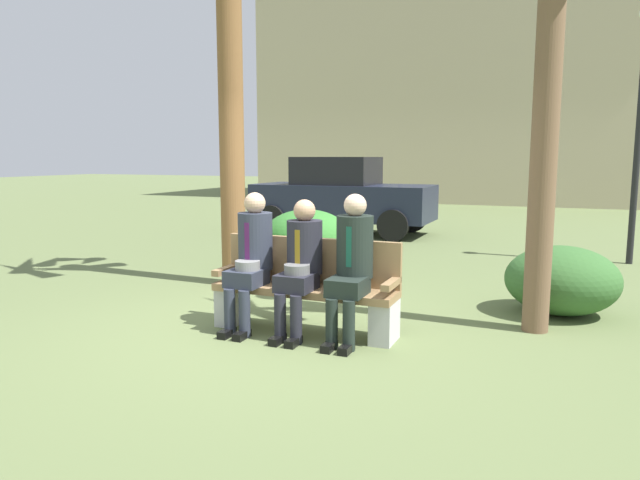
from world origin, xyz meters
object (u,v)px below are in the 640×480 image
Objects in this scene: park_bench at (307,289)px; parked_car_near at (342,195)px; seated_man_left at (251,254)px; building_backdrop at (473,89)px; seated_man_right at (352,260)px; shrub_mid_lawn at (307,237)px; seated_man_middle at (301,261)px; shrub_near_bench at (562,280)px; street_lamp at (640,110)px; shrub_far_lawn at (275,255)px.

parked_car_near is at bearing 107.56° from park_bench.
building_backdrop is (-0.64, 19.37, 3.61)m from seated_man_left.
seated_man_right is at bearing 0.37° from seated_man_left.
seated_man_right is 0.97× the size of shrub_mid_lawn.
parked_car_near reaches higher than seated_man_middle.
park_bench is 0.11× the size of building_backdrop.
street_lamp reaches higher than shrub_near_bench.
shrub_far_lawn is at bearing 129.44° from seated_man_right.
street_lamp is at bearing -72.24° from building_backdrop.
street_lamp is (1.01, 3.66, 2.02)m from shrub_near_bench.
seated_man_right is at bearing -117.49° from street_lamp.
seated_man_left is 1.04× the size of seated_man_middle.
street_lamp is (3.30, 5.26, 1.97)m from park_bench.
shrub_mid_lawn is at bearing -77.77° from parked_car_near.
street_lamp is at bearing 74.64° from shrub_near_bench.
shrub_near_bench is 4.04m from shrub_mid_lawn.
shrub_near_bench is 1.30× the size of shrub_far_lawn.
building_backdrop reaches higher than shrub_mid_lawn.
seated_man_left is (-0.53, -0.13, 0.33)m from park_bench.
building_backdrop is at bearing 101.14° from shrub_near_bench.
seated_man_left is 0.08× the size of building_backdrop.
building_backdrop reaches higher than street_lamp.
building_backdrop reaches higher than seated_man_right.
park_bench is at bearing -86.50° from building_backdrop.
shrub_mid_lawn is at bearing 113.49° from park_bench.
shrub_far_lawn is (-2.01, 2.44, -0.47)m from seated_man_right.
street_lamp reaches higher than seated_man_right.
park_bench is at bearing 13.30° from seated_man_left.
seated_man_left is at bearing -88.10° from building_backdrop.
shrub_far_lawn is at bearing -96.59° from shrub_mid_lawn.
building_backdrop is (-3.47, 17.65, 3.98)m from shrub_near_bench.
seated_man_middle is at bearing -143.02° from shrub_near_bench.
shrub_near_bench reaches higher than shrub_far_lawn.
seated_man_right is 1.48× the size of shrub_far_lawn.
shrub_far_lawn is at bearing 122.96° from park_bench.
shrub_near_bench is 3.87m from shrub_far_lawn.
building_backdrop reaches higher than shrub_near_bench.
shrub_far_lawn is at bearing 111.65° from seated_man_left.
seated_man_left is 0.53m from seated_man_middle.
seated_man_middle is at bearing -58.51° from shrub_far_lawn.
shrub_mid_lawn is 0.35× the size of street_lamp.
shrub_mid_lawn is at bearing -156.57° from street_lamp.
building_backdrop is at bearing 107.76° from street_lamp.
seated_man_right reaches higher than shrub_mid_lawn.
street_lamp is (2.80, 5.38, 1.63)m from seated_man_right.
park_bench is 2.80m from shrub_near_bench.
seated_man_left is at bearing -76.70° from parked_car_near.
seated_man_middle is at bearing -0.57° from seated_man_left.
parked_car_near is at bearing 103.30° from seated_man_left.
parked_car_near reaches higher than shrub_mid_lawn.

